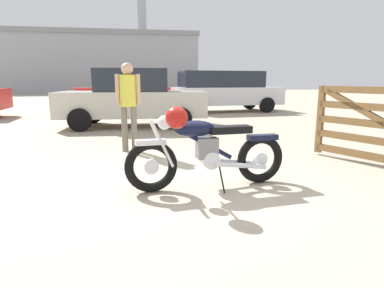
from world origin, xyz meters
TOP-DOWN VIEW (x-y plane):
  - ground_plane at (0.00, 0.00)m, footprint 80.00×80.00m
  - vintage_motorcycle at (-0.12, -0.11)m, footprint 2.08×0.74m
  - bystander at (-0.90, 2.30)m, footprint 0.46×0.30m
  - blue_hatchback_right at (3.63, 9.45)m, footprint 4.71×1.99m
  - pale_sedan_back at (-0.68, 11.19)m, footprint 4.41×2.40m
  - red_hatchback_near at (-0.59, 5.74)m, footprint 4.41×2.39m
  - dark_sedan_left at (0.11, 15.79)m, footprint 4.08×2.19m
  - silver_sedan_mid at (6.09, 14.89)m, footprint 3.97×1.96m
  - industrial_building at (-3.16, 36.50)m, footprint 24.99×11.55m

SIDE VIEW (x-z plane):
  - ground_plane at x=0.00m, z-range 0.00..0.00m
  - vintage_motorcycle at x=-0.12m, z-range -0.04..1.03m
  - pale_sedan_back at x=-0.68m, z-range 0.00..1.67m
  - red_hatchback_near at x=-0.59m, z-range 0.00..1.67m
  - dark_sedan_left at x=0.11m, z-range 0.03..1.81m
  - silver_sedan_mid at x=6.09m, z-range 0.03..1.81m
  - blue_hatchback_right at x=3.63m, z-range 0.07..1.81m
  - bystander at x=-0.90m, z-range 0.19..1.85m
  - industrial_building at x=-3.16m, z-range -2.90..9.64m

